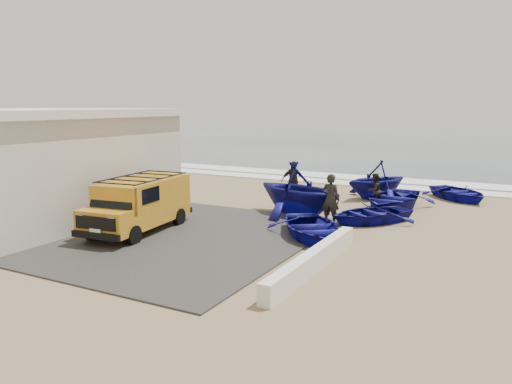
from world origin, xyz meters
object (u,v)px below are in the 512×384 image
at_px(boat_far_left, 377,179).
at_px(fisherman_middle, 374,190).
at_px(fisherman_front, 331,199).
at_px(van, 140,203).
at_px(boat_mid_left, 298,189).
at_px(boat_near_left, 311,227).
at_px(fisherman_back, 293,181).
at_px(boat_far_right, 458,192).
at_px(parapet, 314,260).
at_px(boat_near_right, 370,214).
at_px(boat_mid_right, 392,199).
at_px(building, 32,163).

relative_size(boat_far_left, fisherman_middle, 2.31).
xyz_separation_m(boat_far_left, fisherman_front, (-0.15, -6.12, 0.05)).
bearing_deg(van, boat_mid_left, 46.73).
relative_size(boat_near_left, fisherman_back, 1.97).
relative_size(boat_near_left, boat_far_right, 1.07).
xyz_separation_m(boat_near_left, boat_far_left, (0.05, 8.30, 0.54)).
bearing_deg(boat_mid_left, fisherman_middle, -20.53).
distance_m(parapet, fisherman_front, 5.43).
bearing_deg(boat_mid_left, boat_far_right, -21.74).
bearing_deg(boat_near_left, fisherman_back, 83.45).
height_order(boat_near_right, boat_mid_right, boat_mid_right).
bearing_deg(parapet, boat_far_left, 96.26).
xyz_separation_m(boat_near_left, fisherman_front, (-0.10, 2.18, 0.59)).
distance_m(boat_mid_right, fisherman_middle, 0.85).
distance_m(van, fisherman_front, 7.01).
bearing_deg(van, boat_near_left, 12.73).
relative_size(boat_mid_right, boat_far_right, 1.23).
relative_size(parapet, boat_mid_left, 1.46).
xyz_separation_m(boat_near_right, fisherman_back, (-4.45, 2.72, 0.58)).
distance_m(parapet, van, 7.13).
distance_m(boat_far_left, fisherman_middle, 2.21).
bearing_deg(parapet, boat_mid_right, 89.99).
bearing_deg(boat_mid_right, fisherman_front, -104.11).
height_order(fisherman_middle, fisherman_back, fisherman_back).
xyz_separation_m(van, boat_mid_left, (3.88, 5.18, 0.04)).
xyz_separation_m(van, boat_far_left, (5.78, 10.30, -0.13)).
xyz_separation_m(boat_far_right, fisherman_middle, (-3.09, -3.58, 0.40)).
relative_size(parapet, boat_near_left, 1.63).
height_order(boat_far_left, fisherman_front, fisherman_front).
bearing_deg(boat_far_left, van, -87.67).
height_order(building, fisherman_front, building).
bearing_deg(boat_far_left, boat_far_right, 53.45).
distance_m(building, fisherman_front, 11.94).
xyz_separation_m(boat_mid_right, fisherman_middle, (-0.78, -0.10, 0.32)).
height_order(parapet, fisherman_back, fisherman_back).
xyz_separation_m(boat_near_right, boat_far_left, (-1.10, 5.11, 0.57)).
height_order(van, boat_far_right, van).
height_order(boat_mid_right, boat_far_right, boat_mid_right).
xyz_separation_m(building, boat_near_right, (12.36, 5.22, -1.81)).
bearing_deg(boat_far_right, building, 175.03).
xyz_separation_m(boat_mid_left, boat_mid_right, (3.14, 3.05, -0.65)).
distance_m(building, boat_near_right, 13.54).
distance_m(boat_near_left, boat_mid_right, 6.37).
distance_m(building, boat_far_right, 18.99).
bearing_deg(fisherman_back, van, -139.46).
relative_size(boat_near_left, boat_mid_right, 0.87).
xyz_separation_m(boat_mid_right, fisherman_back, (-4.59, -0.32, 0.50)).
xyz_separation_m(parapet, boat_mid_left, (-3.14, 6.21, 0.81)).
xyz_separation_m(building, fisherman_front, (11.11, 4.20, -1.19)).
bearing_deg(fisherman_front, boat_far_left, -87.86).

